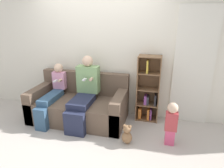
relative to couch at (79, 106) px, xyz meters
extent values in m
plane|color=#BCB2A8|center=(0.26, -0.56, -0.28)|extent=(14.00, 14.00, 0.00)
cube|color=silver|center=(0.26, 0.50, 0.99)|extent=(10.00, 0.06, 2.55)
cube|color=silver|center=(2.07, 0.45, 0.79)|extent=(0.70, 0.04, 2.15)
cube|color=brown|center=(0.00, -0.11, -0.07)|extent=(1.83, 0.78, 0.42)
cube|color=brown|center=(0.00, 0.36, 0.16)|extent=(1.83, 0.15, 0.88)
cube|color=brown|center=(-0.82, -0.11, 0.03)|extent=(0.18, 0.78, 0.62)
cube|color=brown|center=(0.82, -0.11, 0.03)|extent=(0.18, 0.78, 0.62)
cube|color=#232842|center=(0.14, -0.56, -0.07)|extent=(0.36, 0.12, 0.42)
cube|color=#232842|center=(0.14, -0.22, 0.19)|extent=(0.36, 0.57, 0.11)
cube|color=#84AD70|center=(0.14, 0.16, 0.51)|extent=(0.43, 0.19, 0.52)
sphere|color=beige|center=(0.14, 0.16, 0.87)|extent=(0.21, 0.21, 0.21)
cylinder|color=beige|center=(0.26, 0.02, 0.56)|extent=(0.05, 0.10, 0.05)
cube|color=white|center=(0.14, -0.03, 0.56)|extent=(0.05, 0.12, 0.02)
cube|color=#335170|center=(-0.50, -0.56, -0.07)|extent=(0.22, 0.12, 0.42)
cube|color=#335170|center=(-0.50, -0.18, 0.19)|extent=(0.22, 0.64, 0.11)
cube|color=#E599BC|center=(-0.50, 0.20, 0.43)|extent=(0.26, 0.12, 0.35)
sphere|color=beige|center=(-0.50, 0.20, 0.69)|extent=(0.18, 0.18, 0.18)
cylinder|color=beige|center=(-0.43, 0.09, 0.46)|extent=(0.05, 0.10, 0.05)
cube|color=white|center=(-0.50, 0.04, 0.46)|extent=(0.05, 0.12, 0.02)
cube|color=#DB4C75|center=(1.73, -0.43, -0.16)|extent=(0.15, 0.11, 0.25)
cube|color=#B73D42|center=(1.73, -0.43, 0.13)|extent=(0.18, 0.11, 0.31)
sphere|color=beige|center=(1.73, -0.43, 0.36)|extent=(0.16, 0.16, 0.16)
cube|color=brown|center=(1.09, 0.31, 0.36)|extent=(0.02, 0.29, 1.28)
cube|color=brown|center=(1.50, 0.31, 0.36)|extent=(0.02, 0.29, 1.28)
cube|color=brown|center=(1.30, 0.45, 0.36)|extent=(0.43, 0.02, 1.28)
cube|color=brown|center=(1.30, 0.31, -0.27)|extent=(0.39, 0.26, 0.02)
cube|color=brown|center=(1.30, 0.31, 0.04)|extent=(0.39, 0.26, 0.02)
cube|color=brown|center=(1.30, 0.31, 0.36)|extent=(0.39, 0.26, 0.02)
cube|color=brown|center=(1.30, 0.31, 0.67)|extent=(0.39, 0.26, 0.02)
cube|color=brown|center=(1.30, 0.31, 0.99)|extent=(0.39, 0.26, 0.02)
cube|color=#333338|center=(1.30, 0.31, 0.13)|extent=(0.05, 0.16, 0.16)
cube|color=#934CA3|center=(1.38, 0.31, -0.16)|extent=(0.04, 0.15, 0.21)
cube|color=#934CA3|center=(1.26, 0.31, 0.14)|extent=(0.05, 0.17, 0.18)
cube|color=#333338|center=(1.44, 0.31, 0.16)|extent=(0.04, 0.20, 0.22)
cube|color=orange|center=(1.33, 0.31, -0.16)|extent=(0.04, 0.21, 0.22)
cube|color=orange|center=(1.16, 0.31, -0.16)|extent=(0.06, 0.16, 0.22)
cube|color=gold|center=(1.26, 0.31, 0.80)|extent=(0.03, 0.17, 0.24)
ellipsoid|color=#936B47|center=(1.06, -0.58, -0.18)|extent=(0.17, 0.14, 0.21)
sphere|color=#936B47|center=(1.06, -0.58, -0.02)|extent=(0.13, 0.13, 0.13)
sphere|color=#936B47|center=(1.01, -0.58, 0.03)|extent=(0.05, 0.05, 0.05)
sphere|color=#936B47|center=(1.10, -0.58, 0.03)|extent=(0.05, 0.05, 0.05)
camera|label=1|loc=(1.50, -3.31, 1.69)|focal=32.00mm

